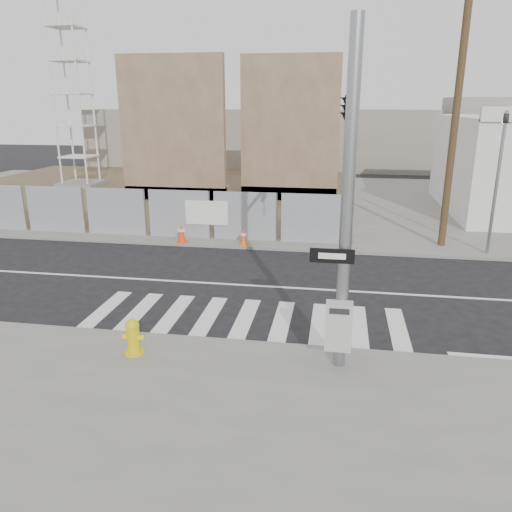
% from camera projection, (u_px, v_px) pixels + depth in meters
% --- Properties ---
extents(ground, '(100.00, 100.00, 0.00)m').
position_uv_depth(ground, '(260.00, 286.00, 15.82)').
color(ground, black).
rests_on(ground, ground).
extents(sidewalk_far, '(50.00, 20.00, 0.12)m').
position_uv_depth(sidewalk_far, '(297.00, 202.00, 29.01)').
color(sidewalk_far, slate).
rests_on(sidewalk_far, ground).
extents(signal_pole, '(0.96, 5.87, 7.00)m').
position_uv_depth(signal_pole, '(348.00, 137.00, 12.10)').
color(signal_pole, gray).
rests_on(signal_pole, sidewalk_near).
extents(far_signal_pole, '(0.16, 0.20, 5.60)m').
position_uv_depth(far_signal_pole, '(500.00, 163.00, 17.89)').
color(far_signal_pole, gray).
rests_on(far_signal_pole, sidewalk_far).
extents(chain_link_fence, '(24.60, 0.04, 2.00)m').
position_uv_depth(chain_link_fence, '(51.00, 209.00, 21.76)').
color(chain_link_fence, gray).
rests_on(chain_link_fence, sidewalk_far).
extents(concrete_wall_left, '(6.00, 1.30, 8.00)m').
position_uv_depth(concrete_wall_left, '(174.00, 143.00, 28.25)').
color(concrete_wall_left, brown).
rests_on(concrete_wall_left, sidewalk_far).
extents(concrete_wall_right, '(5.50, 1.30, 8.00)m').
position_uv_depth(concrete_wall_right, '(290.00, 143.00, 28.19)').
color(concrete_wall_right, brown).
rests_on(concrete_wall_right, sidewalk_far).
extents(crane_tower, '(2.60, 2.60, 18.15)m').
position_uv_depth(crane_tower, '(68.00, 46.00, 31.52)').
color(crane_tower, slate).
rests_on(crane_tower, sidewalk_far).
extents(utility_pole_right, '(1.60, 0.28, 10.00)m').
position_uv_depth(utility_pole_right, '(456.00, 113.00, 18.47)').
color(utility_pole_right, '#4E3A24').
rests_on(utility_pole_right, sidewalk_far).
extents(fire_hydrant, '(0.55, 0.55, 0.84)m').
position_uv_depth(fire_hydrant, '(133.00, 337.00, 11.20)').
color(fire_hydrant, '#D4BC0B').
rests_on(fire_hydrant, sidewalk_near).
extents(traffic_cone_b, '(0.37, 0.37, 0.69)m').
position_uv_depth(traffic_cone_b, '(21.00, 221.00, 22.43)').
color(traffic_cone_b, '#E1480B').
rests_on(traffic_cone_b, sidewalk_far).
extents(traffic_cone_c, '(0.41, 0.41, 0.77)m').
position_uv_depth(traffic_cone_c, '(182.00, 233.00, 20.26)').
color(traffic_cone_c, '#FF380D').
rests_on(traffic_cone_c, sidewalk_far).
extents(traffic_cone_d, '(0.36, 0.36, 0.66)m').
position_uv_depth(traffic_cone_d, '(244.00, 237.00, 19.87)').
color(traffic_cone_d, '#FE5A0D').
rests_on(traffic_cone_d, sidewalk_far).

